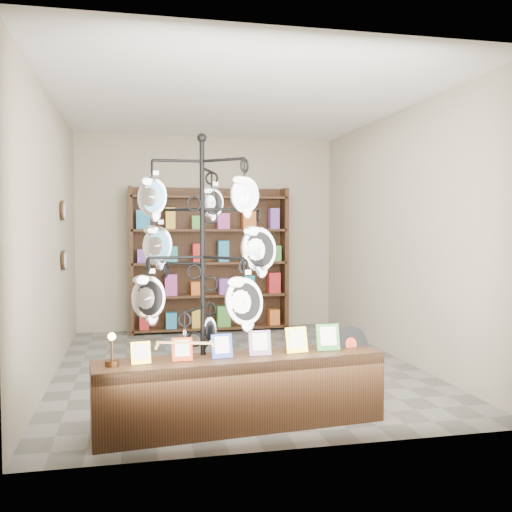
% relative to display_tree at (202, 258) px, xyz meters
% --- Properties ---
extents(ground, '(5.00, 5.00, 0.00)m').
position_rel_display_tree_xyz_m(ground, '(0.61, 1.83, -1.36)').
color(ground, slate).
rests_on(ground, ground).
extents(room_envelope, '(5.00, 5.00, 5.00)m').
position_rel_display_tree_xyz_m(room_envelope, '(0.61, 1.83, 0.49)').
color(room_envelope, '#AA9C89').
rests_on(room_envelope, ground).
extents(display_tree, '(1.27, 1.27, 2.35)m').
position_rel_display_tree_xyz_m(display_tree, '(0.00, 0.00, 0.00)').
color(display_tree, black).
rests_on(display_tree, ground).
extents(front_shelf, '(2.35, 0.69, 0.82)m').
position_rel_display_tree_xyz_m(front_shelf, '(0.29, -0.13, -1.07)').
color(front_shelf, black).
rests_on(front_shelf, ground).
extents(back_shelving, '(2.42, 0.36, 2.20)m').
position_rel_display_tree_xyz_m(back_shelving, '(0.61, 4.13, -0.33)').
color(back_shelving, black).
rests_on(back_shelving, ground).
extents(wall_clocks, '(0.03, 0.24, 0.84)m').
position_rel_display_tree_xyz_m(wall_clocks, '(-1.36, 2.63, 0.14)').
color(wall_clocks, black).
rests_on(wall_clocks, ground).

